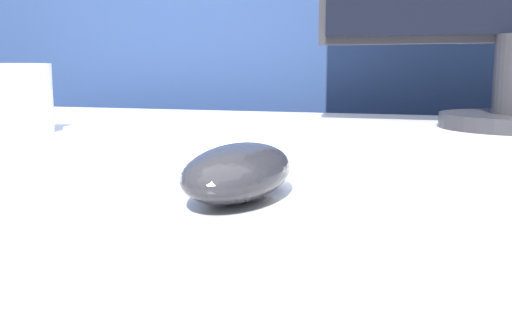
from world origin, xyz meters
name	(u,v)px	position (x,y,z in m)	size (l,w,h in m)	color
partition_panel	(410,156)	(0.00, 0.62, 0.63)	(5.00, 0.03, 1.26)	navy
computer_mouse_near	(239,171)	(-0.07, -0.24, 0.74)	(0.06, 0.12, 0.03)	#232328
keyboard	(250,137)	(-0.13, -0.01, 0.73)	(0.40, 0.17, 0.02)	white
mug	(24,98)	(-0.45, 0.05, 0.77)	(0.07, 0.07, 0.09)	white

